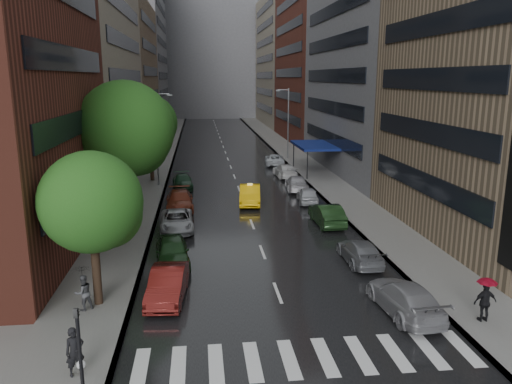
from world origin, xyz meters
TOP-DOWN VIEW (x-y plane):
  - ground at (0.00, 0.00)m, footprint 220.00×220.00m
  - road at (0.00, 50.00)m, footprint 14.00×140.00m
  - sidewalk_left at (-9.00, 50.00)m, footprint 4.00×140.00m
  - sidewalk_right at (9.00, 50.00)m, footprint 4.00×140.00m
  - crosswalk at (0.20, -2.00)m, footprint 13.15×2.80m
  - buildings_left at (-15.00, 58.79)m, footprint 8.00×108.00m
  - buildings_right at (15.00, 56.70)m, footprint 8.05×109.10m
  - building_far at (0.00, 118.00)m, footprint 40.00×14.00m
  - tree_near at (-8.60, 3.51)m, footprint 4.63×4.63m
  - tree_mid at (-8.60, 15.34)m, footprint 6.51×6.51m
  - tree_far at (-8.60, 32.48)m, footprint 5.53×5.53m
  - taxi at (0.46, 22.01)m, footprint 2.20×5.03m
  - parked_cars_left at (-5.40, 15.72)m, footprint 2.50×29.71m
  - parked_cars_right at (5.40, 21.17)m, footprint 2.69×44.71m
  - ped_bag_walker at (-8.26, -2.36)m, footprint 0.79×0.69m
  - ped_black_umbrella at (-9.11, 2.88)m, footprint 1.03×0.99m
  - ped_red_umbrella at (8.41, -0.21)m, footprint 1.04×0.82m
  - traffic_light at (-7.60, -4.25)m, footprint 0.18×0.15m
  - street_lamp_left at (-7.72, 30.00)m, footprint 1.74×0.22m
  - street_lamp_right at (7.72, 45.00)m, footprint 1.74×0.22m
  - awning at (8.98, 35.00)m, footprint 4.00×8.00m

SIDE VIEW (x-z plane):
  - ground at x=0.00m, z-range 0.00..0.00m
  - road at x=0.00m, z-range 0.00..0.01m
  - crosswalk at x=0.20m, z-range 0.01..0.02m
  - sidewalk_left at x=-9.00m, z-range 0.00..0.15m
  - sidewalk_right at x=9.00m, z-range 0.00..0.15m
  - parked_cars_right at x=5.40m, z-range -0.08..1.50m
  - parked_cars_left at x=-5.40m, z-range -0.05..1.52m
  - taxi at x=0.46m, z-range 0.00..1.61m
  - ped_bag_walker at x=-8.26m, z-range 0.12..1.93m
  - ped_red_umbrella at x=8.41m, z-range 0.32..2.33m
  - ped_black_umbrella at x=-9.11m, z-range 0.34..2.43m
  - traffic_light at x=-7.60m, z-range 0.50..3.95m
  - awning at x=8.98m, z-range 1.57..4.70m
  - street_lamp_left at x=-7.72m, z-range 0.39..9.39m
  - street_lamp_right at x=7.72m, z-range 0.39..9.39m
  - tree_near at x=-8.60m, z-range 1.35..8.73m
  - tree_far at x=-8.60m, z-range 1.63..10.44m
  - tree_mid at x=-8.60m, z-range 1.92..12.29m
  - buildings_right at x=15.00m, z-range -2.97..33.03m
  - buildings_left at x=-15.00m, z-range -3.01..34.99m
  - building_far at x=0.00m, z-range 0.00..32.00m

